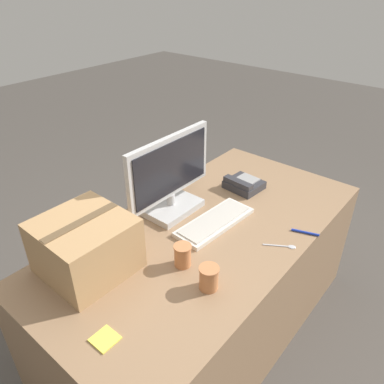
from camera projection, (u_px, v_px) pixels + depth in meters
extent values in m
plane|color=#47423D|center=(205.00, 325.00, 2.24)|extent=(12.00, 12.00, 0.00)
cube|color=#8C6B4C|center=(206.00, 282.00, 2.06)|extent=(1.80, 0.90, 0.71)
cube|color=#B7B7B7|center=(171.00, 207.00, 2.02)|extent=(0.30, 0.23, 0.04)
cylinder|color=#B2B2B2|center=(171.00, 199.00, 1.99)|extent=(0.04, 0.04, 0.06)
cube|color=#B2B2B2|center=(170.00, 167.00, 1.89)|extent=(0.57, 0.03, 0.33)
cube|color=black|center=(172.00, 168.00, 1.88)|extent=(0.52, 0.01, 0.28)
cube|color=beige|center=(214.00, 222.00, 1.91)|extent=(0.46, 0.20, 0.02)
cube|color=#B7B2A8|center=(214.00, 220.00, 1.90)|extent=(0.42, 0.16, 0.01)
cube|color=#2D2D33|center=(244.00, 185.00, 2.21)|extent=(0.19, 0.21, 0.04)
cube|color=#2D2D33|center=(238.00, 183.00, 2.15)|extent=(0.06, 0.19, 0.03)
cube|color=gray|center=(248.00, 179.00, 2.22)|extent=(0.11, 0.13, 0.01)
cylinder|color=#BC7547|center=(209.00, 279.00, 1.51)|extent=(0.08, 0.08, 0.10)
cylinder|color=#BC7547|center=(209.00, 269.00, 1.48)|extent=(0.08, 0.08, 0.01)
cylinder|color=#BC7547|center=(183.00, 256.00, 1.63)|extent=(0.07, 0.07, 0.10)
cylinder|color=#BC7547|center=(183.00, 247.00, 1.60)|extent=(0.08, 0.08, 0.01)
cube|color=#B2B2B7|center=(276.00, 246.00, 1.76)|extent=(0.07, 0.11, 0.00)
ellipsoid|color=#B2B2B7|center=(292.00, 247.00, 1.75)|extent=(0.04, 0.05, 0.00)
cube|color=tan|center=(86.00, 246.00, 1.57)|extent=(0.36, 0.36, 0.25)
cube|color=brown|center=(81.00, 222.00, 1.51)|extent=(0.35, 0.05, 0.00)
cylinder|color=#1933B2|center=(305.00, 232.00, 1.84)|extent=(0.05, 0.13, 0.01)
cube|color=#E5DB4C|center=(105.00, 339.00, 1.32)|extent=(0.09, 0.09, 0.01)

